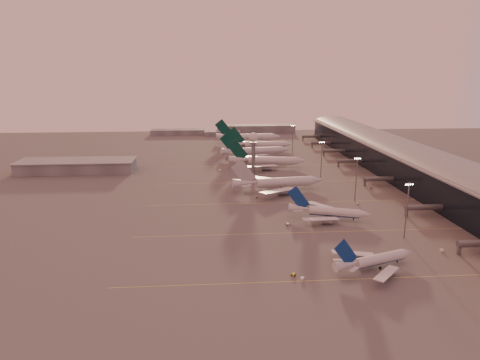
{
  "coord_description": "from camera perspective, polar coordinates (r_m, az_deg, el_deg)",
  "views": [
    {
      "loc": [
        -25.47,
        -166.92,
        70.13
      ],
      "look_at": [
        -8.28,
        64.99,
        10.75
      ],
      "focal_mm": 32.0,
      "sensor_mm": 36.0,
      "label": 1
    }
  ],
  "objects": [
    {
      "name": "mast_c",
      "position": [
        292.51,
        10.81,
        2.95
      ],
      "size": [
        3.6,
        0.56,
        25.0
      ],
      "color": "slate",
      "rests_on": "ground"
    },
    {
      "name": "gsv_catering_b",
      "position": [
        273.89,
        17.1,
        -0.65
      ],
      "size": [
        6.23,
        4.51,
        4.68
      ],
      "color": "#5B5D60",
      "rests_on": "ground"
    },
    {
      "name": "mast_a",
      "position": [
        194.96,
        21.37,
        -3.51
      ],
      "size": [
        3.6,
        0.56,
        25.0
      ],
      "color": "slate",
      "rests_on": "ground"
    },
    {
      "name": "gsv_truck_d",
      "position": [
        309.44,
        -2.69,
        1.42
      ],
      "size": [
        3.94,
        5.83,
        2.22
      ],
      "color": "white",
      "rests_on": "ground"
    },
    {
      "name": "terminal",
      "position": [
        313.17,
        21.07,
        2.39
      ],
      "size": [
        57.0,
        362.0,
        23.04
      ],
      "color": "black",
      "rests_on": "ground"
    },
    {
      "name": "gsv_truck_a",
      "position": [
        153.07,
        8.44,
        -12.65
      ],
      "size": [
        5.5,
        4.7,
        2.17
      ],
      "color": "white",
      "rests_on": "ground"
    },
    {
      "name": "mast_b",
      "position": [
        242.71,
        15.25,
        0.37
      ],
      "size": [
        3.6,
        0.56,
        25.0
      ],
      "color": "slate",
      "rests_on": "ground"
    },
    {
      "name": "narrowbody_mid",
      "position": [
        212.99,
        11.71,
        -4.31
      ],
      "size": [
        38.5,
        30.2,
        15.6
      ],
      "color": "silver",
      "rests_on": "ground"
    },
    {
      "name": "hangar",
      "position": [
        327.82,
        -20.91,
        1.79
      ],
      "size": [
        82.0,
        27.0,
        8.5
      ],
      "color": "slate",
      "rests_on": "ground"
    },
    {
      "name": "gsv_tug_near",
      "position": [
        155.42,
        7.14,
        -12.42
      ],
      "size": [
        3.4,
        3.83,
        0.94
      ],
      "color": "gold",
      "rests_on": "ground"
    },
    {
      "name": "taxiway_markings",
      "position": [
        240.19,
        9.32,
        -2.85
      ],
      "size": [
        180.0,
        185.25,
        0.02
      ],
      "color": "#E6DA51",
      "rests_on": "ground"
    },
    {
      "name": "greentail_b",
      "position": [
        359.28,
        2.13,
        3.69
      ],
      "size": [
        59.82,
        47.93,
        21.86
      ],
      "color": "silver",
      "rests_on": "ground"
    },
    {
      "name": "ground",
      "position": [
        182.84,
        4.14,
        -8.27
      ],
      "size": [
        700.0,
        700.0,
        0.0
      ],
      "primitive_type": "plane",
      "color": "#4D4B4B",
      "rests_on": "ground"
    },
    {
      "name": "gsv_tug_mid",
      "position": [
        202.35,
        6.37,
        -5.9
      ],
      "size": [
        3.56,
        3.85,
        0.95
      ],
      "color": "white",
      "rests_on": "ground"
    },
    {
      "name": "distant_horizon",
      "position": [
        497.3,
        -0.97,
        6.67
      ],
      "size": [
        165.0,
        37.5,
        9.0
      ],
      "color": "slate",
      "rests_on": "ground"
    },
    {
      "name": "widebody_white",
      "position": [
        259.73,
        5.19,
        -0.6
      ],
      "size": [
        57.31,
        45.62,
        20.23
      ],
      "color": "silver",
      "rests_on": "ground"
    },
    {
      "name": "mast_d",
      "position": [
        378.43,
        7.04,
        5.65
      ],
      "size": [
        3.6,
        0.56,
        25.0
      ],
      "color": "slate",
      "rests_on": "ground"
    },
    {
      "name": "narrowbody_near",
      "position": [
        165.85,
        17.55,
        -10.32
      ],
      "size": [
        34.68,
        27.18,
        14.11
      ],
      "color": "silver",
      "rests_on": "ground"
    },
    {
      "name": "greentail_a",
      "position": [
        321.14,
        3.64,
        2.36
      ],
      "size": [
        58.26,
        46.83,
        21.18
      ],
      "color": "silver",
      "rests_on": "ground"
    },
    {
      "name": "gsv_tug_hangar",
      "position": [
        334.12,
        6.19,
        2.22
      ],
      "size": [
        4.13,
        2.96,
        1.07
      ],
      "color": "gold",
      "rests_on": "ground"
    },
    {
      "name": "gsv_truck_c",
      "position": [
        243.13,
        2.31,
        -2.2
      ],
      "size": [
        5.21,
        4.29,
        2.04
      ],
      "color": "#5B5D60",
      "rests_on": "ground"
    },
    {
      "name": "radar_tower",
      "position": [
        292.7,
        1.8,
        4.64
      ],
      "size": [
        6.4,
        6.4,
        31.1
      ],
      "color": "slate",
      "rests_on": "ground"
    },
    {
      "name": "gsv_truck_b",
      "position": [
        240.62,
        15.49,
        -2.91
      ],
      "size": [
        5.22,
        3.26,
        1.99
      ],
      "color": "white",
      "rests_on": "ground"
    },
    {
      "name": "greentail_c",
      "position": [
        391.48,
        2.76,
        4.56
      ],
      "size": [
        59.53,
        48.09,
        21.63
      ],
      "color": "silver",
      "rests_on": "ground"
    },
    {
      "name": "gsv_catering_a",
      "position": [
        190.61,
        25.4,
        -8.04
      ],
      "size": [
        5.55,
        3.48,
        4.22
      ],
      "color": "white",
      "rests_on": "ground"
    },
    {
      "name": "greentail_d",
      "position": [
        432.24,
        1.17,
        5.55
      ],
      "size": [
        66.16,
        53.42,
        24.03
      ],
      "color": "silver",
      "rests_on": "ground"
    }
  ]
}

